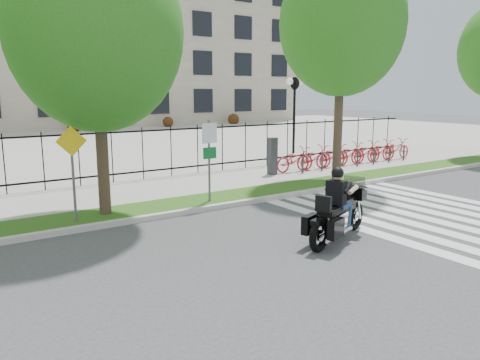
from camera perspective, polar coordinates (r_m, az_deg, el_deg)
ground at (r=10.84m, az=7.81°, el=-8.13°), size 120.00×120.00×0.00m
curb at (r=13.99m, az=-3.50°, el=-3.38°), size 60.00×0.20×0.15m
grass_verge at (r=14.71m, az=-5.20°, el=-2.70°), size 60.00×1.50×0.15m
sidewalk at (r=16.89m, az=-9.34°, el=-1.04°), size 60.00×3.50×0.15m
plaza at (r=33.47m, az=-22.23°, el=4.09°), size 80.00×34.00×0.10m
crosswalk_stripes at (r=14.41m, az=22.26°, el=-4.05°), size 5.70×8.00×0.01m
iron_fence at (r=18.29m, az=-11.77°, el=3.20°), size 30.00×0.06×2.00m
lamp_post_right at (r=25.87m, az=6.66°, el=10.09°), size 1.06×0.70×4.25m
street_tree_1 at (r=13.23m, az=-17.20°, el=16.92°), size 4.56×4.56×7.50m
street_tree_2 at (r=18.21m, az=12.32°, el=18.13°), size 4.57×4.57×8.39m
bike_share_station at (r=22.03m, az=13.10°, el=3.14°), size 8.95×0.88×1.50m
sign_pole_regulatory at (r=14.21m, az=-3.75°, el=3.67°), size 0.50×0.09×2.50m
sign_pole_warning at (r=12.66m, az=-19.76°, el=2.19°), size 0.78×0.09×2.49m
motorcycle_rider at (r=11.30m, az=11.95°, el=-3.69°), size 2.68×1.35×2.15m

